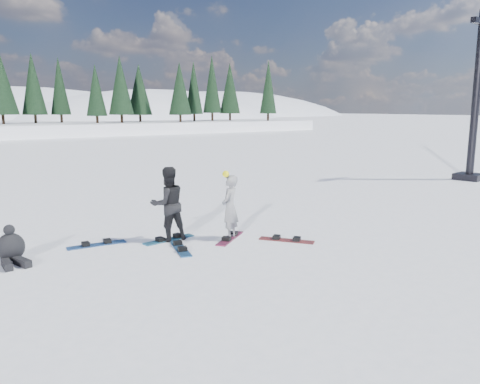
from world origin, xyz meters
The scene contains 10 objects.
ground centered at (0.00, 0.00, 0.00)m, with size 420.00×420.00×0.00m, color white.
lift_tower centered at (14.71, 2.80, 3.32)m, with size 2.26×1.41×8.16m.
snowboarder_woman centered at (-1.10, 0.27, 0.90)m, with size 0.77×0.73×1.93m.
snowboarder_man centered at (-2.55, 1.08, 1.01)m, with size 0.98×0.76×2.02m, color black.
seated_rider centered at (-6.41, 1.42, 0.34)m, with size 0.72×1.10×0.89m.
snowboard_woman centered at (-1.09, 0.27, 0.01)m, with size 1.50×0.28×0.03m, color maroon.
snowboard_man centered at (-2.55, 1.08, 0.01)m, with size 1.50×0.28×0.03m, color #1A668F.
snowboard_loose_a centered at (-2.66, 0.19, 0.01)m, with size 1.50×0.28×0.03m, color navy.
snowboard_loose_b centered at (0.09, -0.74, 0.01)m, with size 1.50×0.28×0.03m, color maroon.
snowboard_loose_c centered at (-4.35, 1.67, 0.01)m, with size 1.50×0.28×0.03m, color #1A4A92.
Camera 1 is at (-7.71, -10.29, 3.56)m, focal length 35.00 mm.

